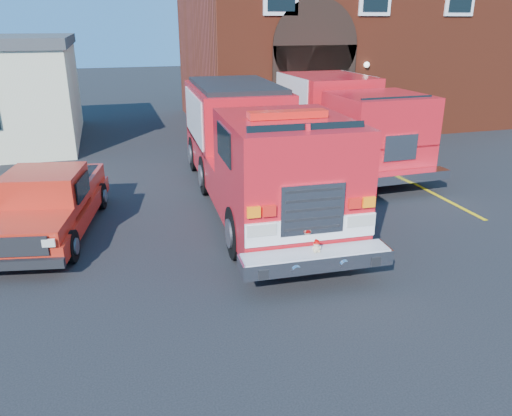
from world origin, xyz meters
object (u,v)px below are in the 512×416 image
object	(u,v)px
fire_engine	(253,147)
secondary_truck	(333,115)
pickup_truck	(51,203)
fire_station	(341,35)

from	to	relation	value
fire_engine	secondary_truck	bearing A→B (deg)	43.12
secondary_truck	fire_engine	bearing A→B (deg)	-136.88
pickup_truck	secondary_truck	size ratio (longest dim) A/B	0.57
fire_engine	fire_station	bearing A→B (deg)	55.09
secondary_truck	pickup_truck	bearing A→B (deg)	-153.58
fire_station	secondary_truck	size ratio (longest dim) A/B	1.63
fire_station	pickup_truck	size ratio (longest dim) A/B	2.86
fire_station	secondary_truck	bearing A→B (deg)	-116.49
fire_engine	secondary_truck	world-z (taller)	fire_engine
fire_station	secondary_truck	xyz separation A→B (m)	(-3.68, -7.39, -2.61)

